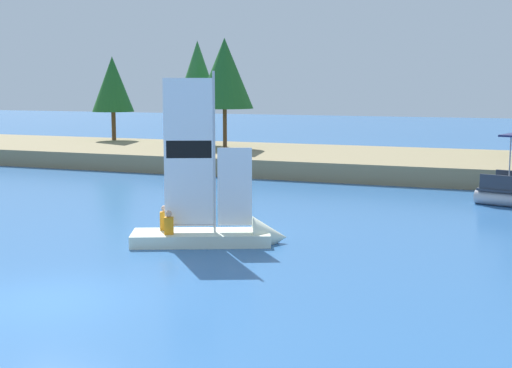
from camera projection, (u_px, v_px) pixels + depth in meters
ground_plane at (52, 300)px, 16.87m from camera, size 200.00×200.00×0.00m
shore_bank at (349, 162)px, 42.21m from camera, size 80.00×11.12×1.00m
shoreline_tree_left at (113, 84)px, 51.62m from camera, size 2.98×2.98×5.97m
shoreline_tree_midleft at (198, 73)px, 47.59m from camera, size 2.83×2.83×6.84m
shoreline_tree_centre at (225, 73)px, 44.79m from camera, size 3.58×3.58×6.84m
sailboat at (228, 232)px, 22.81m from camera, size 5.04×3.29×5.89m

